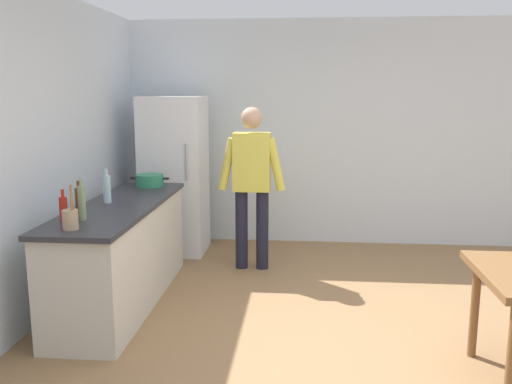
# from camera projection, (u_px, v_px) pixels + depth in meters

# --- Properties ---
(ground_plane) EXTENTS (14.00, 14.00, 0.00)m
(ground_plane) POSITION_uv_depth(u_px,v_px,m) (358.00, 354.00, 3.88)
(ground_plane) COLOR #936D47
(wall_back) EXTENTS (6.40, 0.12, 2.70)m
(wall_back) POSITION_uv_depth(u_px,v_px,m) (339.00, 133.00, 6.57)
(wall_back) COLOR silver
(wall_back) RESTS_ON ground_plane
(wall_left) EXTENTS (0.12, 5.60, 2.70)m
(wall_left) POSITION_uv_depth(u_px,v_px,m) (12.00, 160.00, 4.06)
(wall_left) COLOR silver
(wall_left) RESTS_ON ground_plane
(kitchen_counter) EXTENTS (0.64, 2.20, 0.90)m
(kitchen_counter) POSITION_uv_depth(u_px,v_px,m) (122.00, 253.00, 4.76)
(kitchen_counter) COLOR beige
(kitchen_counter) RESTS_ON ground_plane
(refrigerator) EXTENTS (0.70, 0.67, 1.80)m
(refrigerator) POSITION_uv_depth(u_px,v_px,m) (175.00, 175.00, 6.24)
(refrigerator) COLOR white
(refrigerator) RESTS_ON ground_plane
(person) EXTENTS (0.70, 0.22, 1.70)m
(person) POSITION_uv_depth(u_px,v_px,m) (252.00, 177.00, 5.60)
(person) COLOR #1E1E2D
(person) RESTS_ON ground_plane
(cooking_pot) EXTENTS (0.40, 0.28, 0.12)m
(cooking_pot) POSITION_uv_depth(u_px,v_px,m) (150.00, 180.00, 5.53)
(cooking_pot) COLOR #2D845B
(cooking_pot) RESTS_ON kitchen_counter
(utensil_jar) EXTENTS (0.11, 0.11, 0.32)m
(utensil_jar) POSITION_uv_depth(u_px,v_px,m) (70.00, 218.00, 3.80)
(utensil_jar) COLOR tan
(utensil_jar) RESTS_ON kitchen_counter
(bottle_beer_brown) EXTENTS (0.06, 0.06, 0.26)m
(bottle_beer_brown) POSITION_uv_depth(u_px,v_px,m) (79.00, 200.00, 4.31)
(bottle_beer_brown) COLOR #5B3314
(bottle_beer_brown) RESTS_ON kitchen_counter
(bottle_sauce_red) EXTENTS (0.06, 0.06, 0.24)m
(bottle_sauce_red) POSITION_uv_depth(u_px,v_px,m) (63.00, 208.00, 4.05)
(bottle_sauce_red) COLOR #B22319
(bottle_sauce_red) RESTS_ON kitchen_counter
(bottle_vinegar_tall) EXTENTS (0.06, 0.06, 0.32)m
(bottle_vinegar_tall) POSITION_uv_depth(u_px,v_px,m) (82.00, 202.00, 4.07)
(bottle_vinegar_tall) COLOR gray
(bottle_vinegar_tall) RESTS_ON kitchen_counter
(bottle_water_clear) EXTENTS (0.07, 0.07, 0.30)m
(bottle_water_clear) POSITION_uv_depth(u_px,v_px,m) (107.00, 188.00, 4.70)
(bottle_water_clear) COLOR silver
(bottle_water_clear) RESTS_ON kitchen_counter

